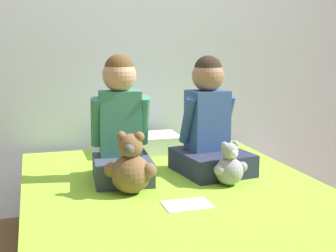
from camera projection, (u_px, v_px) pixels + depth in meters
name	position (u px, v px, depth m)	size (l,w,h in m)	color
wall_behind_bed	(130.00, 27.00, 3.14)	(8.00, 0.06, 2.50)	silver
bed	(181.00, 236.00, 2.27)	(1.48, 2.03, 0.45)	#997F60
child_on_left	(121.00, 127.00, 2.40)	(0.32, 0.38, 0.64)	#384251
child_on_right	(209.00, 127.00, 2.54)	(0.40, 0.43, 0.63)	#282D47
teddy_bear_held_by_left_child	(131.00, 168.00, 2.19)	(0.24, 0.19, 0.30)	brown
teddy_bear_held_by_right_child	(230.00, 167.00, 2.32)	(0.18, 0.14, 0.22)	#939399
pillow_at_headboard	(141.00, 144.00, 3.01)	(0.49, 0.29, 0.11)	silver
sign_card	(187.00, 205.00, 2.04)	(0.21, 0.15, 0.00)	white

